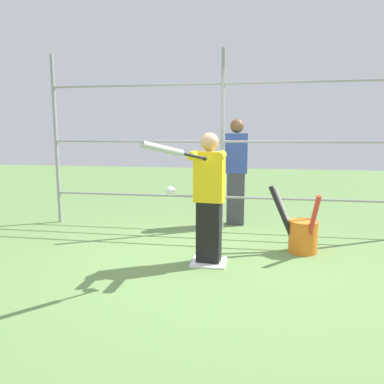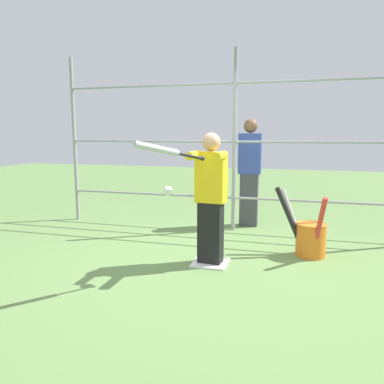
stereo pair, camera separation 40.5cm
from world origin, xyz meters
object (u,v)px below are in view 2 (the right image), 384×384
object	(u,v)px
bystander_behind_fence	(250,171)
batter	(211,195)
baseball_bat_swinging	(163,150)
softball_in_flight	(168,191)
bat_bucket	(309,237)

from	to	relation	value
bystander_behind_fence	batter	bearing A→B (deg)	84.25
baseball_bat_swinging	bystander_behind_fence	distance (m)	2.81
softball_in_flight	bystander_behind_fence	bearing A→B (deg)	-101.71
bat_bucket	bystander_behind_fence	world-z (taller)	bystander_behind_fence
bat_bucket	bystander_behind_fence	bearing A→B (deg)	-56.14
baseball_bat_swinging	softball_in_flight	distance (m)	0.48
batter	bystander_behind_fence	xyz separation A→B (m)	(-0.20, -1.97, 0.08)
batter	baseball_bat_swinging	xyz separation A→B (m)	(0.28, 0.76, 0.53)
batter	bystander_behind_fence	bearing A→B (deg)	-95.75
batter	baseball_bat_swinging	distance (m)	0.97
softball_in_flight	batter	bearing A→B (deg)	-120.84
baseball_bat_swinging	bat_bucket	world-z (taller)	baseball_bat_swinging
baseball_bat_swinging	bystander_behind_fence	size ratio (longest dim) A/B	0.38
softball_in_flight	bat_bucket	world-z (taller)	softball_in_flight
baseball_bat_swinging	bystander_behind_fence	xyz separation A→B (m)	(-0.48, -2.73, -0.45)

